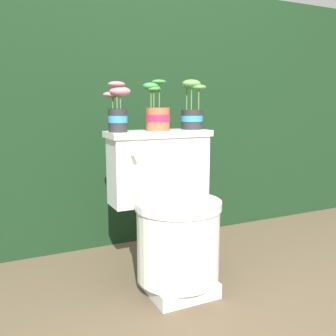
% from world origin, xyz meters
% --- Properties ---
extents(ground_plane, '(12.00, 12.00, 0.00)m').
position_xyz_m(ground_plane, '(0.00, 0.00, 0.00)').
color(ground_plane, brown).
extents(hedge_backdrop, '(4.22, 0.89, 1.59)m').
position_xyz_m(hedge_backdrop, '(0.00, 1.13, 0.80)').
color(hedge_backdrop, black).
rests_on(hedge_backdrop, ground).
extents(toilet, '(0.52, 0.51, 0.75)m').
position_xyz_m(toilet, '(0.05, 0.05, 0.35)').
color(toilet, silver).
rests_on(toilet, ground).
extents(potted_plant_left, '(0.12, 0.10, 0.23)m').
position_xyz_m(potted_plant_left, '(-0.16, 0.19, 0.85)').
color(potted_plant_left, '#262628').
rests_on(potted_plant_left, toilet).
extents(potted_plant_midleft, '(0.13, 0.12, 0.25)m').
position_xyz_m(potted_plant_midleft, '(0.04, 0.19, 0.83)').
color(potted_plant_midleft, '#9E5638').
rests_on(potted_plant_midleft, toilet).
extents(potted_plant_middle, '(0.12, 0.12, 0.25)m').
position_xyz_m(potted_plant_middle, '(0.25, 0.21, 0.84)').
color(potted_plant_middle, '#262628').
rests_on(potted_plant_middle, toilet).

